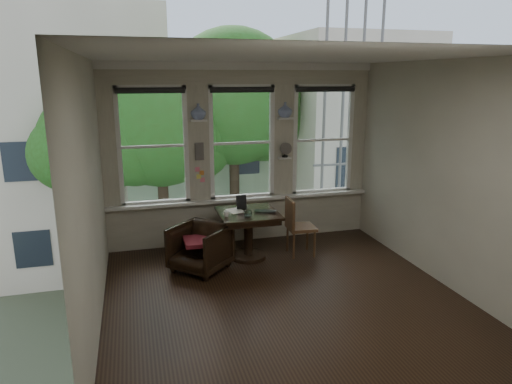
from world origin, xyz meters
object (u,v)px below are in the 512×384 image
object	(u,v)px
table	(248,235)
mug	(226,214)
armchair_left	(200,248)
side_chair_right	(301,227)
laptop	(265,212)

from	to	relation	value
table	mug	world-z (taller)	mug
armchair_left	side_chair_right	size ratio (longest dim) A/B	0.82
table	side_chair_right	xyz separation A→B (m)	(0.85, -0.07, 0.09)
table	side_chair_right	distance (m)	0.85
armchair_left	laptop	xyz separation A→B (m)	(1.03, 0.15, 0.42)
table	mug	xyz separation A→B (m)	(-0.37, -0.13, 0.42)
side_chair_right	mug	world-z (taller)	side_chair_right
armchair_left	laptop	distance (m)	1.12
table	armchair_left	xyz separation A→B (m)	(-0.80, -0.27, -0.03)
side_chair_right	mug	bearing A→B (deg)	95.35
mug	laptop	bearing A→B (deg)	1.43
armchair_left	laptop	size ratio (longest dim) A/B	2.29
table	laptop	bearing A→B (deg)	-27.56
laptop	table	bearing A→B (deg)	176.69
laptop	mug	size ratio (longest dim) A/B	3.68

